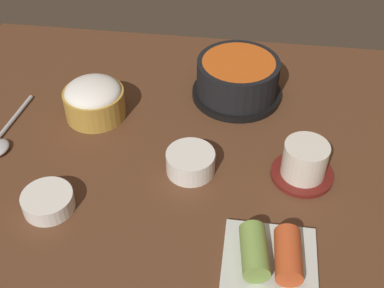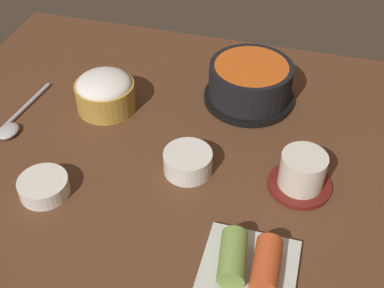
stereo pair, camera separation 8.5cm
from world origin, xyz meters
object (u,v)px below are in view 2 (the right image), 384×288
Objects in this scene: side_bowl_near at (44,186)px; spoon at (14,123)px; rice_bowl at (105,92)px; banchan_cup_center at (188,161)px; kimchi_plate at (249,265)px; tea_cup_with_saucer at (302,173)px; stone_pot at (250,83)px.

spoon is at bearing 134.75° from side_bowl_near.
rice_bowl is 1.38× the size of banchan_cup_center.
kimchi_plate is (13.56, -17.04, -0.22)cm from banchan_cup_center.
side_bowl_near is (-39.23, -12.33, -1.63)cm from tea_cup_with_saucer.
side_bowl_near is at bearing -129.09° from stone_pot.
stone_pot is at bearing 120.75° from tea_cup_with_saucer.
stone_pot is 0.99× the size of spoon.
tea_cup_with_saucer is 18.59cm from banchan_cup_center.
side_bowl_near is 19.22cm from spoon.
stone_pot reaches higher than kimchi_plate.
side_bowl_near is at bearing 170.12° from kimchi_plate.
rice_bowl reaches higher than side_bowl_near.
kimchi_plate is at bearing -51.50° from banchan_cup_center.
tea_cup_with_saucer reaches higher than kimchi_plate.
spoon is (-14.43, -9.73, -3.11)cm from rice_bowl.
spoon is at bearing 178.59° from tea_cup_with_saucer.
rice_bowl is 23.36cm from banchan_cup_center.
banchan_cup_center is 0.62× the size of kimchi_plate.
stone_pot reaches higher than side_bowl_near.
stone_pot is 2.20× the size of side_bowl_near.
kimchi_plate is 1.65× the size of side_bowl_near.
kimchi_plate is at bearing -79.28° from stone_pot.
spoon is (-40.40, -19.46, -3.43)cm from stone_pot.
banchan_cup_center is 0.46× the size of spoon.
tea_cup_with_saucer reaches higher than side_bowl_near.
banchan_cup_center reaches higher than spoon.
kimchi_plate is 0.74× the size of spoon.
spoon is at bearing 157.70° from kimchi_plate.
banchan_cup_center reaches higher than side_bowl_near.
kimchi_plate reaches higher than spoon.
tea_cup_with_saucer is (38.31, -11.03, -0.56)cm from rice_bowl.
kimchi_plate is (33.36, -29.33, -1.89)cm from rice_bowl.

